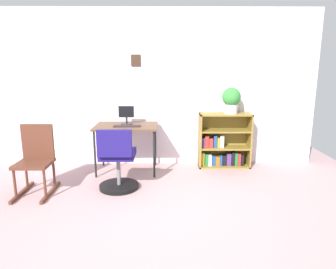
{
  "coord_description": "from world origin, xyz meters",
  "views": [
    {
      "loc": [
        0.19,
        -2.82,
        1.6
      ],
      "look_at": [
        0.23,
        1.26,
        0.68
      ],
      "focal_mm": 32.97,
      "sensor_mm": 36.0,
      "label": 1
    }
  ],
  "objects_px": {
    "desk": "(126,129)",
    "bookshelf_low": "(223,143)",
    "keyboard": "(127,126)",
    "potted_plant_on_shelf": "(231,99)",
    "office_chair": "(118,163)",
    "monitor": "(126,116)",
    "rocking_chair": "(36,159)"
  },
  "relations": [
    {
      "from": "desk",
      "to": "bookshelf_low",
      "type": "bearing_deg",
      "value": 9.0
    },
    {
      "from": "keyboard",
      "to": "potted_plant_on_shelf",
      "type": "xyz_separation_m",
      "value": [
        1.57,
        0.29,
        0.35
      ]
    },
    {
      "from": "office_chair",
      "to": "potted_plant_on_shelf",
      "type": "xyz_separation_m",
      "value": [
        1.63,
        0.93,
        0.72
      ]
    },
    {
      "from": "keyboard",
      "to": "office_chair",
      "type": "relative_size",
      "value": 0.47
    },
    {
      "from": "monitor",
      "to": "rocking_chair",
      "type": "distance_m",
      "value": 1.43
    },
    {
      "from": "monitor",
      "to": "potted_plant_on_shelf",
      "type": "height_order",
      "value": "potted_plant_on_shelf"
    },
    {
      "from": "desk",
      "to": "monitor",
      "type": "relative_size",
      "value": 3.34
    },
    {
      "from": "office_chair",
      "to": "rocking_chair",
      "type": "relative_size",
      "value": 0.97
    },
    {
      "from": "desk",
      "to": "office_chair",
      "type": "height_order",
      "value": "office_chair"
    },
    {
      "from": "rocking_chair",
      "to": "bookshelf_low",
      "type": "distance_m",
      "value": 2.75
    },
    {
      "from": "monitor",
      "to": "rocking_chair",
      "type": "xyz_separation_m",
      "value": [
        -1.05,
        -0.87,
        -0.41
      ]
    },
    {
      "from": "monitor",
      "to": "bookshelf_low",
      "type": "bearing_deg",
      "value": 5.82
    },
    {
      "from": "keyboard",
      "to": "rocking_chair",
      "type": "relative_size",
      "value": 0.45
    },
    {
      "from": "desk",
      "to": "monitor",
      "type": "distance_m",
      "value": 0.21
    },
    {
      "from": "rocking_chair",
      "to": "bookshelf_low",
      "type": "relative_size",
      "value": 1.01
    },
    {
      "from": "desk",
      "to": "monitor",
      "type": "xyz_separation_m",
      "value": [
        -0.0,
        0.08,
        0.19
      ]
    },
    {
      "from": "monitor",
      "to": "potted_plant_on_shelf",
      "type": "bearing_deg",
      "value": 3.67
    },
    {
      "from": "office_chair",
      "to": "bookshelf_low",
      "type": "bearing_deg",
      "value": 32.55
    },
    {
      "from": "rocking_chair",
      "to": "potted_plant_on_shelf",
      "type": "distance_m",
      "value": 2.89
    },
    {
      "from": "desk",
      "to": "keyboard",
      "type": "height_order",
      "value": "keyboard"
    },
    {
      "from": "rocking_chair",
      "to": "bookshelf_low",
      "type": "height_order",
      "value": "rocking_chair"
    },
    {
      "from": "office_chair",
      "to": "bookshelf_low",
      "type": "height_order",
      "value": "bookshelf_low"
    },
    {
      "from": "monitor",
      "to": "potted_plant_on_shelf",
      "type": "distance_m",
      "value": 1.62
    },
    {
      "from": "desk",
      "to": "rocking_chair",
      "type": "xyz_separation_m",
      "value": [
        -1.05,
        -0.79,
        -0.22
      ]
    },
    {
      "from": "keyboard",
      "to": "office_chair",
      "type": "height_order",
      "value": "office_chair"
    },
    {
      "from": "monitor",
      "to": "potted_plant_on_shelf",
      "type": "xyz_separation_m",
      "value": [
        1.6,
        0.1,
        0.23
      ]
    },
    {
      "from": "monitor",
      "to": "office_chair",
      "type": "xyz_separation_m",
      "value": [
        -0.03,
        -0.83,
        -0.49
      ]
    },
    {
      "from": "monitor",
      "to": "keyboard",
      "type": "xyz_separation_m",
      "value": [
        0.03,
        -0.19,
        -0.12
      ]
    },
    {
      "from": "bookshelf_low",
      "to": "monitor",
      "type": "bearing_deg",
      "value": -174.18
    },
    {
      "from": "rocking_chair",
      "to": "potted_plant_on_shelf",
      "type": "bearing_deg",
      "value": 20.26
    },
    {
      "from": "office_chair",
      "to": "rocking_chair",
      "type": "height_order",
      "value": "rocking_chair"
    },
    {
      "from": "monitor",
      "to": "bookshelf_low",
      "type": "distance_m",
      "value": 1.59
    }
  ]
}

